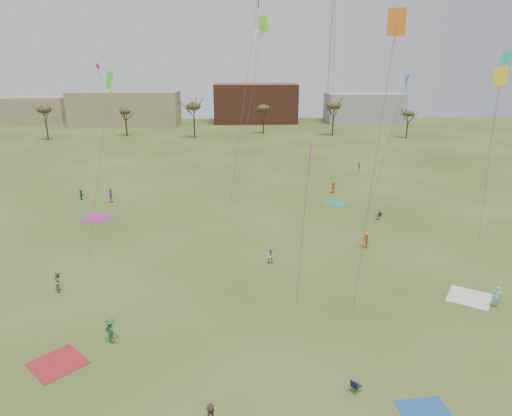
{
  "coord_description": "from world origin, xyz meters",
  "views": [
    {
      "loc": [
        -1.93,
        -27.38,
        18.29
      ],
      "look_at": [
        0.0,
        12.0,
        5.5
      ],
      "focal_mm": 31.48,
      "sensor_mm": 36.0,
      "label": 1
    }
  ],
  "objects_px": {
    "camp_chair_center": "(356,388)",
    "radio_tower": "(331,60)",
    "camp_chair_right": "(378,217)",
    "flyer_near_center": "(111,331)"
  },
  "relations": [
    {
      "from": "radio_tower",
      "to": "camp_chair_right",
      "type": "bearing_deg",
      "value": -98.08
    },
    {
      "from": "camp_chair_center",
      "to": "radio_tower",
      "type": "bearing_deg",
      "value": -48.74
    },
    {
      "from": "flyer_near_center",
      "to": "radio_tower",
      "type": "relative_size",
      "value": 0.04
    },
    {
      "from": "flyer_near_center",
      "to": "camp_chair_center",
      "type": "xyz_separation_m",
      "value": [
        15.43,
        -5.65,
        -0.65
      ]
    },
    {
      "from": "flyer_near_center",
      "to": "camp_chair_center",
      "type": "height_order",
      "value": "flyer_near_center"
    },
    {
      "from": "flyer_near_center",
      "to": "camp_chair_right",
      "type": "bearing_deg",
      "value": -98.99
    },
    {
      "from": "flyer_near_center",
      "to": "radio_tower",
      "type": "xyz_separation_m",
      "value": [
        40.51,
        125.47,
        18.29
      ]
    },
    {
      "from": "camp_chair_right",
      "to": "radio_tower",
      "type": "distance_m",
      "value": 104.06
    },
    {
      "from": "camp_chair_center",
      "to": "radio_tower",
      "type": "height_order",
      "value": "radio_tower"
    },
    {
      "from": "flyer_near_center",
      "to": "radio_tower",
      "type": "distance_m",
      "value": 133.11
    }
  ]
}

